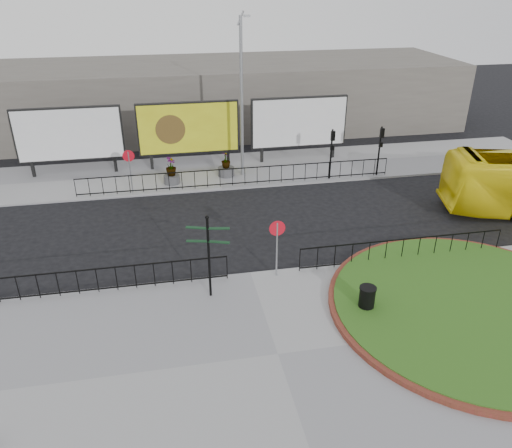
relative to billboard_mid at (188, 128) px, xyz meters
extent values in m
plane|color=black|center=(1.50, -12.97, -2.60)|extent=(90.00, 90.00, 0.00)
cube|color=gray|center=(1.50, -17.97, -2.54)|extent=(30.00, 10.00, 0.12)
cube|color=gray|center=(1.50, -0.97, -2.54)|extent=(44.00, 6.00, 0.12)
cylinder|color=maroon|center=(9.00, -16.97, -2.39)|extent=(10.40, 10.40, 0.18)
cylinder|color=#294F15|center=(9.00, -16.97, -2.37)|extent=(10.00, 10.00, 0.22)
cylinder|color=gray|center=(-3.50, -3.57, -1.28)|extent=(0.07, 0.07, 2.40)
cylinder|color=#B50C1A|center=(-3.50, -3.57, -0.33)|extent=(0.64, 0.03, 0.64)
cylinder|color=white|center=(-3.50, -3.55, -0.33)|extent=(0.50, 0.03, 0.50)
cylinder|color=gray|center=(2.50, -13.37, -1.28)|extent=(0.07, 0.07, 2.40)
cylinder|color=#B50C1A|center=(2.50, -13.37, -0.33)|extent=(0.64, 0.03, 0.64)
cylinder|color=white|center=(2.50, -13.35, -0.33)|extent=(0.50, 0.03, 0.50)
cube|color=black|center=(-9.40, 0.03, -1.98)|extent=(0.18, 0.18, 1.00)
cube|color=black|center=(-4.60, 0.03, -1.98)|extent=(0.18, 0.18, 1.00)
cube|color=black|center=(-7.00, 0.03, 0.02)|extent=(6.20, 0.25, 3.20)
cube|color=silver|center=(-7.00, -0.13, 0.02)|extent=(6.00, 0.06, 3.00)
cube|color=black|center=(-2.40, 0.03, -1.98)|extent=(0.18, 0.18, 1.00)
cube|color=black|center=(2.40, 0.03, -1.98)|extent=(0.18, 0.18, 1.00)
cube|color=black|center=(0.00, 0.03, 0.02)|extent=(6.20, 0.25, 3.20)
cube|color=#CFD71E|center=(0.00, -0.13, 0.02)|extent=(6.00, 0.06, 3.00)
cube|color=black|center=(4.60, 0.03, -1.98)|extent=(0.18, 0.18, 1.00)
cube|color=black|center=(9.40, 0.03, -1.98)|extent=(0.18, 0.18, 1.00)
cube|color=black|center=(7.00, 0.03, 0.02)|extent=(6.20, 0.25, 3.20)
cube|color=silver|center=(7.00, -0.13, 0.02)|extent=(6.00, 0.06, 3.00)
cylinder|color=gray|center=(3.00, -1.97, 2.02)|extent=(0.18, 0.18, 9.00)
cylinder|color=gray|center=(3.00, -1.97, 6.37)|extent=(0.43, 0.10, 0.77)
cube|color=gray|center=(3.35, -1.97, 6.47)|extent=(0.35, 0.15, 0.12)
cylinder|color=black|center=(8.00, -3.57, -0.98)|extent=(0.10, 0.10, 3.00)
cube|color=black|center=(8.00, -3.69, 0.17)|extent=(0.22, 0.18, 0.55)
cube|color=black|center=(8.00, -3.69, -0.53)|extent=(0.20, 0.16, 0.30)
cylinder|color=black|center=(11.00, -3.57, -0.98)|extent=(0.10, 0.10, 3.00)
cube|color=black|center=(11.00, -3.69, 0.17)|extent=(0.22, 0.18, 0.55)
cube|color=black|center=(11.00, -3.69, -0.53)|extent=(0.20, 0.16, 0.30)
cube|color=#625C56|center=(1.50, 9.03, -0.10)|extent=(40.00, 10.00, 5.00)
cylinder|color=black|center=(-0.28, -14.28, -0.84)|extent=(0.09, 0.09, 3.27)
sphere|color=black|center=(-0.28, -14.28, 0.84)|extent=(0.14, 0.14, 0.14)
cube|color=black|center=(-0.67, -14.14, 0.40)|extent=(0.77, 0.38, 0.03)
cube|color=black|center=(0.12, -14.35, 0.40)|extent=(0.78, 0.28, 0.03)
cube|color=black|center=(-0.68, -14.18, -0.12)|extent=(0.78, 0.31, 0.03)
cube|color=black|center=(0.11, -14.41, -0.12)|extent=(0.77, 0.38, 0.03)
cylinder|color=black|center=(5.17, -16.32, -2.00)|extent=(0.57, 0.57, 0.96)
cylinder|color=black|center=(5.17, -16.32, -1.49)|extent=(0.62, 0.62, 0.06)
cylinder|color=#4C4C4F|center=(-1.27, -2.58, -2.23)|extent=(0.94, 0.94, 0.49)
imported|color=#294F15|center=(-1.27, -2.58, -1.44)|extent=(0.79, 0.79, 1.10)
cylinder|color=#4C4C4F|center=(2.00, -1.97, -2.22)|extent=(0.98, 0.98, 0.51)
imported|color=#294F15|center=(2.00, -1.97, -1.48)|extent=(0.75, 0.75, 0.97)
camera|label=1|loc=(-1.54, -30.10, 8.60)|focal=35.00mm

